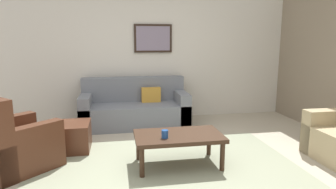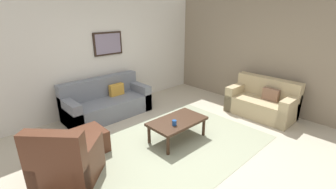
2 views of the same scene
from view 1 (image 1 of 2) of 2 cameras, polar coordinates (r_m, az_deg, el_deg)
name	(u,v)px [view 1 (image 1 of 2)]	position (r m, az deg, el deg)	size (l,w,h in m)	color
ground_plane	(167,170)	(3.68, -0.27, -14.67)	(8.00, 8.00, 0.00)	#B2A893
rear_partition	(144,49)	(5.92, -4.69, 8.81)	(6.00, 0.12, 2.80)	silver
area_rug	(167,170)	(3.68, -0.27, -14.62)	(3.34, 2.36, 0.01)	gray
couch_main	(135,109)	(5.55, -6.55, -2.81)	(1.96, 0.88, 0.88)	slate
armchair_leather	(11,146)	(4.06, -28.42, -8.91)	(1.13, 1.13, 0.95)	#4C2819
ottoman	(70,137)	(4.48, -18.67, -7.86)	(0.56, 0.56, 0.40)	#4C2819
coffee_table	(179,138)	(3.70, 2.09, -8.56)	(1.10, 0.64, 0.41)	#382316
cup	(165,134)	(3.53, -0.62, -7.79)	(0.08, 0.08, 0.10)	#1E478C
framed_artwork	(153,38)	(5.85, -2.95, 10.95)	(0.75, 0.04, 0.55)	black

